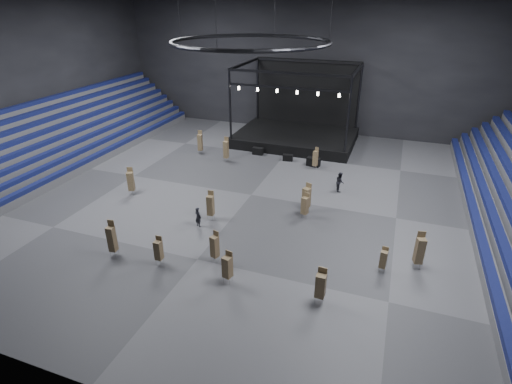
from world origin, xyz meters
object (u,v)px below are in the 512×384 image
(chair_stack_11, at_px, (226,149))
(chair_stack_1, at_px, (112,238))
(flight_case_left, at_px, (258,151))
(chair_stack_4, at_px, (307,197))
(flight_case_mid, at_px, (288,158))
(chair_stack_0, at_px, (305,205))
(chair_stack_6, at_px, (227,266))
(chair_stack_13, at_px, (321,285))
(man_center, at_px, (198,217))
(stage, at_px, (297,129))
(chair_stack_10, at_px, (420,250))
(chair_stack_5, at_px, (383,259))
(chair_stack_2, at_px, (200,142))
(chair_stack_12, at_px, (215,246))
(chair_stack_7, at_px, (315,158))
(flight_case_right, at_px, (313,162))
(chair_stack_8, at_px, (159,250))
(chair_stack_9, at_px, (131,181))
(chair_stack_3, at_px, (210,205))

(chair_stack_11, bearing_deg, chair_stack_1, -93.01)
(flight_case_left, bearing_deg, chair_stack_4, -53.86)
(flight_case_left, xyz_separation_m, flight_case_mid, (3.72, -0.73, -0.04))
(chair_stack_0, distance_m, chair_stack_6, 9.89)
(chair_stack_13, height_order, man_center, chair_stack_13)
(stage, distance_m, flight_case_left, 7.00)
(chair_stack_10, bearing_deg, chair_stack_5, -166.41)
(chair_stack_0, height_order, chair_stack_10, chair_stack_10)
(chair_stack_11, height_order, man_center, chair_stack_11)
(chair_stack_6, distance_m, chair_stack_13, 5.76)
(chair_stack_10, bearing_deg, chair_stack_0, 139.17)
(chair_stack_5, relative_size, man_center, 1.12)
(chair_stack_2, bearing_deg, chair_stack_12, -70.13)
(chair_stack_4, xyz_separation_m, chair_stack_7, (-1.28, 9.37, -0.16))
(man_center, bearing_deg, chair_stack_6, 154.57)
(flight_case_right, bearing_deg, chair_stack_5, -63.51)
(chair_stack_7, distance_m, chair_stack_10, 17.52)
(chair_stack_1, xyz_separation_m, chair_stack_7, (9.67, 20.00, -0.19))
(chair_stack_8, xyz_separation_m, chair_stack_13, (10.80, -0.11, 0.15))
(flight_case_mid, xyz_separation_m, chair_stack_1, (-6.41, -21.21, 1.02))
(chair_stack_10, bearing_deg, flight_case_mid, 114.39)
(flight_case_left, bearing_deg, chair_stack_10, -44.08)
(chair_stack_6, bearing_deg, chair_stack_9, 160.37)
(flight_case_left, distance_m, chair_stack_2, 6.61)
(flight_case_left, distance_m, chair_stack_11, 4.15)
(chair_stack_7, distance_m, chair_stack_8, 20.72)
(stage, relative_size, flight_case_right, 10.18)
(chair_stack_7, bearing_deg, stage, 137.90)
(chair_stack_5, bearing_deg, chair_stack_1, -157.89)
(flight_case_left, height_order, flight_case_right, flight_case_right)
(man_center, bearing_deg, chair_stack_7, -89.57)
(flight_case_mid, xyz_separation_m, chair_stack_6, (2.11, -21.21, 0.83))
(chair_stack_2, relative_size, chair_stack_8, 1.30)
(chair_stack_1, height_order, chair_stack_2, chair_stack_1)
(chair_stack_0, distance_m, chair_stack_7, 10.55)
(chair_stack_6, distance_m, chair_stack_7, 20.03)
(flight_case_right, distance_m, chair_stack_4, 10.22)
(stage, height_order, chair_stack_8, stage)
(chair_stack_1, xyz_separation_m, chair_stack_2, (-3.55, 20.00, -0.00))
(chair_stack_13, bearing_deg, chair_stack_4, 109.89)
(chair_stack_3, distance_m, chair_stack_10, 15.54)
(chair_stack_0, xyz_separation_m, chair_stack_11, (-10.92, 9.24, 0.23))
(chair_stack_2, bearing_deg, chair_stack_3, -69.69)
(chair_stack_12, xyz_separation_m, man_center, (-3.19, 3.72, -0.38))
(flight_case_left, relative_size, chair_stack_10, 0.45)
(chair_stack_6, height_order, chair_stack_11, chair_stack_11)
(chair_stack_11, xyz_separation_m, man_center, (3.48, -13.32, -0.58))
(man_center, bearing_deg, flight_case_left, -63.72)
(chair_stack_0, relative_size, chair_stack_2, 0.81)
(chair_stack_1, distance_m, chair_stack_8, 3.49)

